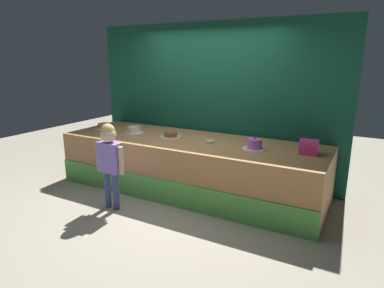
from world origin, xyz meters
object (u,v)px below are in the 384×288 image
at_px(donut, 210,141).
at_px(cake_far_left, 104,126).
at_px(child_figure, 109,155).
at_px(pink_box, 309,147).
at_px(cake_center_left, 134,130).
at_px(cake_far_right, 255,144).
at_px(cake_center_right, 171,135).

height_order(donut, cake_far_left, cake_far_left).
bearing_deg(child_figure, pink_box, 26.80).
relative_size(donut, cake_center_left, 0.47).
distance_m(donut, cake_far_left, 2.09).
height_order(pink_box, cake_far_left, pink_box).
bearing_deg(cake_far_right, cake_far_left, 179.40).
bearing_deg(cake_center_right, donut, -1.16).
height_order(cake_far_left, cake_far_right, cake_far_right).
bearing_deg(cake_center_left, donut, 1.00).
xyz_separation_m(donut, cake_far_left, (-2.09, 0.01, 0.02)).
distance_m(child_figure, cake_center_left, 1.17).
xyz_separation_m(pink_box, cake_center_right, (-2.09, -0.06, -0.06)).
bearing_deg(cake_center_right, child_figure, -102.72).
distance_m(child_figure, cake_center_right, 1.15).
height_order(cake_far_left, cake_center_left, cake_center_left).
relative_size(pink_box, cake_center_right, 0.71).
relative_size(child_figure, cake_center_left, 3.94).
relative_size(cake_far_left, cake_far_right, 1.08).
relative_size(donut, cake_far_left, 0.40).
bearing_deg(cake_far_left, cake_far_right, -0.60).
bearing_deg(pink_box, cake_center_left, -177.97).
distance_m(donut, cake_center_left, 1.39).
xyz_separation_m(child_figure, pink_box, (2.34, 1.18, 0.13)).
xyz_separation_m(cake_far_left, cake_center_right, (1.39, 0.01, -0.00)).
bearing_deg(child_figure, cake_far_right, 33.40).
bearing_deg(cake_far_left, child_figure, -44.37).
distance_m(cake_far_left, cake_center_left, 0.70).
distance_m(pink_box, cake_center_right, 2.09).
distance_m(cake_center_left, cake_far_right, 2.09).
height_order(pink_box, cake_far_right, pink_box).
relative_size(child_figure, cake_center_right, 3.62).
bearing_deg(cake_center_left, cake_far_right, 0.02).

